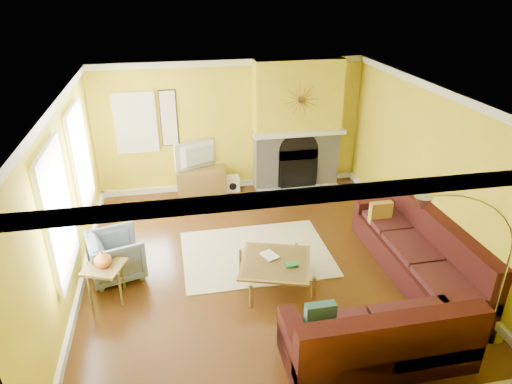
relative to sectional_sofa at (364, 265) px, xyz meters
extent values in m
cube|color=#583212|center=(-1.29, 0.99, -0.46)|extent=(5.50, 6.00, 0.02)
cube|color=white|center=(-1.29, 0.99, 2.26)|extent=(5.50, 6.00, 0.02)
cube|color=yellow|center=(-1.29, 4.00, 0.90)|extent=(5.50, 0.02, 2.70)
cube|color=yellow|center=(-1.29, -2.02, 0.90)|extent=(5.50, 0.02, 2.70)
cube|color=yellow|center=(-4.05, 0.99, 0.90)|extent=(0.02, 6.00, 2.70)
cube|color=yellow|center=(1.47, 0.99, 0.90)|extent=(0.02, 6.00, 2.70)
cube|color=white|center=(-4.01, 2.29, 1.05)|extent=(0.06, 1.22, 1.72)
cube|color=white|center=(-4.01, 0.39, 1.05)|extent=(0.06, 1.22, 1.72)
cube|color=white|center=(-3.19, 3.95, 1.10)|extent=(0.82, 0.06, 1.22)
cube|color=white|center=(-2.54, 3.96, 1.15)|extent=(0.34, 0.04, 1.14)
cube|color=white|center=(0.06, 3.55, 0.80)|extent=(1.92, 0.22, 0.08)
cube|color=#9D9B94|center=(0.06, 3.24, -0.42)|extent=(1.80, 0.70, 0.06)
cube|color=beige|center=(-1.31, 1.25, -0.44)|extent=(2.40, 1.80, 0.02)
cube|color=olive|center=(-1.99, 3.77, -0.17)|extent=(1.00, 0.45, 0.55)
imported|color=black|center=(-1.99, 3.77, 0.39)|extent=(0.99, 0.52, 0.59)
cube|color=white|center=(-1.34, 3.79, -0.30)|extent=(0.30, 0.30, 0.30)
imported|color=slate|center=(-3.50, 1.09, -0.10)|extent=(0.95, 0.94, 0.71)
imported|color=orange|center=(-3.60, 0.54, 0.22)|extent=(0.30, 0.30, 0.25)
imported|color=white|center=(-1.34, 0.51, -0.04)|extent=(0.29, 0.33, 0.03)
camera|label=1|loc=(-2.55, -5.00, 3.74)|focal=32.00mm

